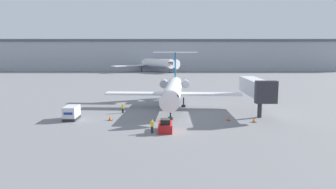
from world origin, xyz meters
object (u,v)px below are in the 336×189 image
at_px(worker_by_wing, 122,108).
at_px(traffic_cone_right, 227,118).
at_px(traffic_cone_left, 109,118).
at_px(luggage_cart, 70,113).
at_px(jet_bridge, 255,88).
at_px(traffic_cone_mid, 253,120).
at_px(worker_near_tug, 151,126).
at_px(pushback_tug, 164,126).
at_px(airplane_main, 172,90).
at_px(airplane_parked_far_left, 147,63).

distance_m(worker_by_wing, traffic_cone_right, 17.91).
bearing_deg(traffic_cone_left, traffic_cone_right, -0.23).
distance_m(luggage_cart, jet_bridge, 30.03).
bearing_deg(traffic_cone_mid, traffic_cone_left, 176.47).
xyz_separation_m(worker_near_tug, traffic_cone_left, (-6.80, 7.57, -0.59)).
xyz_separation_m(pushback_tug, traffic_cone_right, (9.60, 6.53, -0.34)).
distance_m(airplane_main, luggage_cart, 18.99).
relative_size(pushback_tug, jet_bridge, 0.28).
height_order(pushback_tug, traffic_cone_mid, pushback_tug).
xyz_separation_m(worker_near_tug, airplane_parked_far_left, (-7.37, 112.44, 3.02)).
bearing_deg(traffic_cone_left, airplane_parked_far_left, 90.31).
relative_size(airplane_main, worker_near_tug, 14.95).
distance_m(luggage_cart, worker_near_tug, 15.19).
height_order(airplane_main, worker_near_tug, airplane_main).
bearing_deg(jet_bridge, traffic_cone_right, -138.02).
relative_size(pushback_tug, traffic_cone_right, 5.37).
distance_m(worker_by_wing, jet_bridge, 22.62).
height_order(worker_by_wing, traffic_cone_mid, worker_by_wing).
bearing_deg(airplane_parked_far_left, airplane_main, -83.71).
height_order(worker_by_wing, traffic_cone_left, worker_by_wing).
height_order(worker_by_wing, airplane_parked_far_left, airplane_parked_far_left).
bearing_deg(worker_by_wing, luggage_cart, -144.52).
xyz_separation_m(pushback_tug, jet_bridge, (14.95, 11.35, 3.78)).
relative_size(airplane_parked_far_left, jet_bridge, 2.41).
height_order(traffic_cone_mid, jet_bridge, jet_bridge).
xyz_separation_m(airplane_main, traffic_cone_left, (-9.82, -10.71, -2.95)).
distance_m(luggage_cart, worker_by_wing, 8.87).
bearing_deg(jet_bridge, worker_by_wing, 177.61).
relative_size(traffic_cone_mid, jet_bridge, 0.06).
height_order(worker_near_tug, worker_by_wing, worker_near_tug).
bearing_deg(airplane_parked_far_left, worker_near_tug, -86.25).
bearing_deg(luggage_cart, traffic_cone_left, -5.00).
distance_m(worker_by_wing, traffic_cone_mid, 21.76).
bearing_deg(worker_by_wing, airplane_parked_far_left, 91.00).
height_order(traffic_cone_left, jet_bridge, jet_bridge).
bearing_deg(luggage_cart, airplane_main, 32.67).
xyz_separation_m(luggage_cart, worker_by_wing, (7.22, 5.15, -0.21)).
xyz_separation_m(worker_by_wing, jet_bridge, (22.31, -0.93, 3.61)).
distance_m(pushback_tug, luggage_cart, 16.24).
xyz_separation_m(traffic_cone_left, traffic_cone_right, (18.12, -0.07, -0.02)).
distance_m(airplane_parked_far_left, jet_bridge, 102.98).
height_order(worker_near_tug, traffic_cone_left, worker_near_tug).
distance_m(pushback_tug, airplane_parked_far_left, 111.90).
bearing_deg(airplane_main, traffic_cone_left, -132.50).
relative_size(airplane_main, luggage_cart, 7.61).
height_order(airplane_parked_far_left, jet_bridge, airplane_parked_far_left).
relative_size(traffic_cone_left, airplane_parked_far_left, 0.02).
relative_size(luggage_cart, worker_by_wing, 2.15).
height_order(traffic_cone_mid, airplane_parked_far_left, airplane_parked_far_left).
height_order(pushback_tug, airplane_parked_far_left, airplane_parked_far_left).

